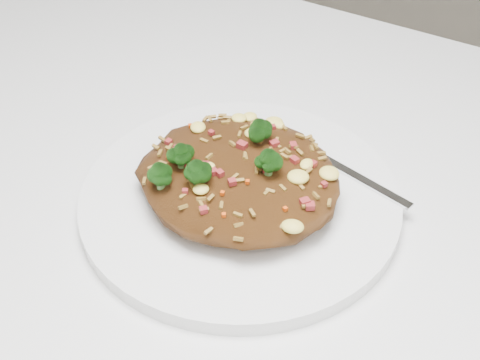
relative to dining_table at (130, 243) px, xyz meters
name	(u,v)px	position (x,y,z in m)	size (l,w,h in m)	color
dining_table	(130,243)	(0.00, 0.00, 0.00)	(1.20, 0.80, 0.75)	silver
plate	(240,199)	(0.12, 0.02, 0.10)	(0.27, 0.27, 0.01)	white
fried_rice	(239,171)	(0.11, 0.02, 0.13)	(0.17, 0.16, 0.06)	brown
fork	(341,168)	(0.18, 0.10, 0.11)	(0.16, 0.05, 0.00)	silver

